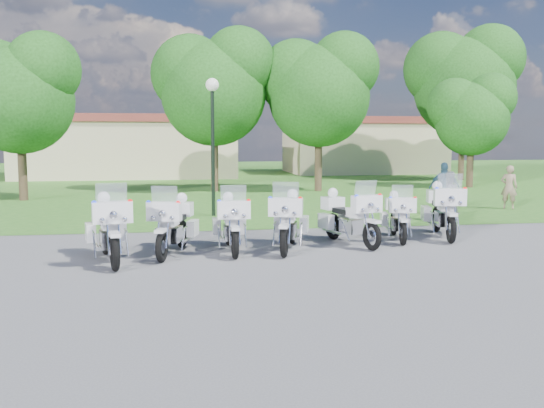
{
  "coord_description": "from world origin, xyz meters",
  "views": [
    {
      "loc": [
        -2.83,
        -14.15,
        2.68
      ],
      "look_at": [
        -0.42,
        1.2,
        0.95
      ],
      "focal_mm": 40.0,
      "sensor_mm": 36.0,
      "label": 1
    }
  ],
  "objects": [
    {
      "name": "motorcycle_5",
      "position": [
        2.86,
        0.85,
        0.62
      ],
      "size": [
        1.02,
        2.2,
        1.49
      ],
      "rotation": [
        0.0,
        0.0,
        2.93
      ],
      "color": "black",
      "rests_on": "ground"
    },
    {
      "name": "motorcycle_0",
      "position": [
        -4.31,
        -0.84,
        0.74
      ],
      "size": [
        1.2,
        2.59,
        1.76
      ],
      "rotation": [
        0.0,
        0.0,
        3.35
      ],
      "color": "black",
      "rests_on": "ground"
    },
    {
      "name": "tree_3",
      "position": [
        12.53,
        16.02,
        3.97
      ],
      "size": [
        4.5,
        3.84,
        6.01
      ],
      "color": "#38281C",
      "rests_on": "ground"
    },
    {
      "name": "bystander_c",
      "position": [
        6.3,
        5.51,
        0.9
      ],
      "size": [
        1.13,
        0.69,
        1.8
      ],
      "primitive_type": "imported",
      "rotation": [
        0.0,
        0.0,
        2.88
      ],
      "color": "#2E536E",
      "rests_on": "ground"
    },
    {
      "name": "motorcycle_6",
      "position": [
        4.22,
        1.1,
        0.73
      ],
      "size": [
        1.23,
        2.57,
        1.75
      ],
      "rotation": [
        0.0,
        0.0,
        2.91
      ],
      "color": "black",
      "rests_on": "ground"
    },
    {
      "name": "tree_2",
      "position": [
        4.04,
        15.11,
        5.12
      ],
      "size": [
        5.81,
        4.96,
        7.74
      ],
      "color": "#38281C",
      "rests_on": "ground"
    },
    {
      "name": "motorcycle_1",
      "position": [
        -2.92,
        -0.21,
        0.68
      ],
      "size": [
        1.18,
        2.38,
        1.63
      ],
      "rotation": [
        0.0,
        0.0,
        2.88
      ],
      "color": "black",
      "rests_on": "ground"
    },
    {
      "name": "motorcycle_2",
      "position": [
        -1.6,
        -0.06,
        0.68
      ],
      "size": [
        0.79,
        2.41,
        1.62
      ],
      "rotation": [
        0.0,
        0.0,
        3.14
      ],
      "color": "black",
      "rests_on": "ground"
    },
    {
      "name": "ground",
      "position": [
        0.0,
        0.0,
        0.0
      ],
      "size": [
        100.0,
        100.0,
        0.0
      ],
      "primitive_type": "plane",
      "color": "#55555A",
      "rests_on": "ground"
    },
    {
      "name": "building_west",
      "position": [
        -6.0,
        28.0,
        2.07
      ],
      "size": [
        14.56,
        8.32,
        4.1
      ],
      "color": "#C7B98F",
      "rests_on": "ground"
    },
    {
      "name": "bystander_b",
      "position": [
        5.7,
        3.92,
        0.79
      ],
      "size": [
        0.83,
        0.68,
        1.58
      ],
      "primitive_type": "imported",
      "rotation": [
        0.0,
        0.0,
        -3.03
      ],
      "color": "slate",
      "rests_on": "ground"
    },
    {
      "name": "tree_1",
      "position": [
        -1.05,
        15.62,
        5.25
      ],
      "size": [
        5.95,
        5.08,
        7.93
      ],
      "color": "#38281C",
      "rests_on": "ground"
    },
    {
      "name": "motorcycle_3",
      "position": [
        -0.21,
        -0.09,
        0.7
      ],
      "size": [
        1.27,
        2.43,
        1.68
      ],
      "rotation": [
        0.0,
        0.0,
        2.85
      ],
      "color": "black",
      "rests_on": "ground"
    },
    {
      "name": "tree_0",
      "position": [
        -9.3,
        12.68,
        4.63
      ],
      "size": [
        5.25,
        4.48,
        7.0
      ],
      "color": "#38281C",
      "rests_on": "ground"
    },
    {
      "name": "lamp_post",
      "position": [
        -1.62,
        6.33,
        3.45
      ],
      "size": [
        0.44,
        0.44,
        4.62
      ],
      "color": "black",
      "rests_on": "ground"
    },
    {
      "name": "grass_lawn",
      "position": [
        0.0,
        27.0,
        0.0
      ],
      "size": [
        100.0,
        48.0,
        0.01
      ],
      "primitive_type": "cube",
      "color": "#2D6C22",
      "rests_on": "ground"
    },
    {
      "name": "tree_4",
      "position": [
        14.56,
        21.2,
        6.26
      ],
      "size": [
        7.1,
        6.05,
        9.46
      ],
      "color": "#38281C",
      "rests_on": "ground"
    },
    {
      "name": "building_east",
      "position": [
        11.0,
        30.0,
        2.07
      ],
      "size": [
        11.44,
        7.28,
        4.1
      ],
      "color": "#C7B98F",
      "rests_on": "ground"
    },
    {
      "name": "bystander_a",
      "position": [
        9.36,
        6.62,
        0.81
      ],
      "size": [
        0.71,
        0.65,
        1.62
      ],
      "primitive_type": "imported",
      "rotation": [
        0.0,
        0.0,
        2.55
      ],
      "color": "gray",
      "rests_on": "ground"
    },
    {
      "name": "motorcycle_4",
      "position": [
        1.4,
        0.42,
        0.69
      ],
      "size": [
        1.25,
        2.39,
        1.65
      ],
      "rotation": [
        0.0,
        0.0,
        3.43
      ],
      "color": "black",
      "rests_on": "ground"
    }
  ]
}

